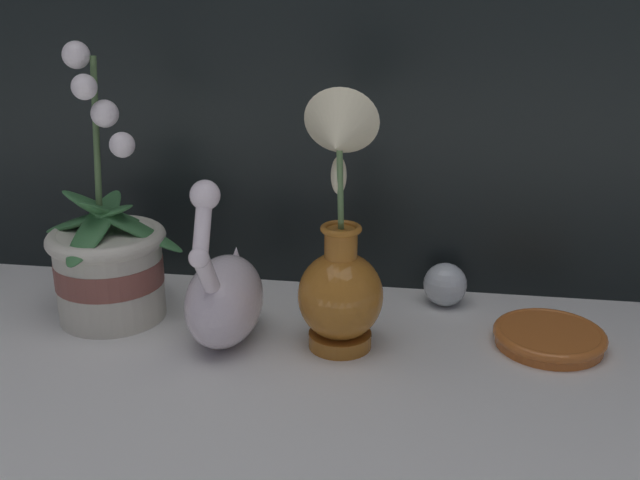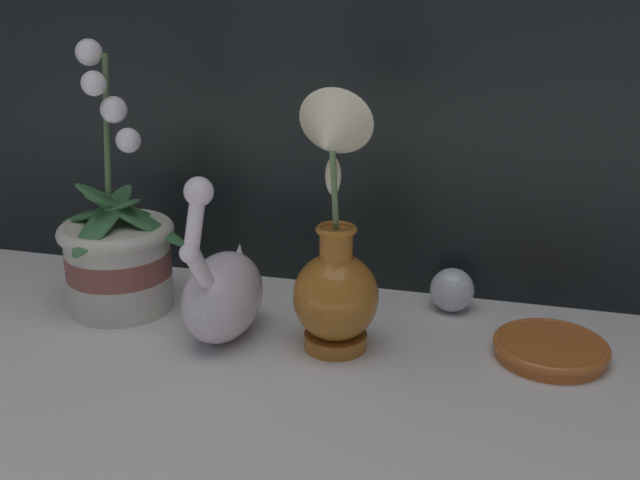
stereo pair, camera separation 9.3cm
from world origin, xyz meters
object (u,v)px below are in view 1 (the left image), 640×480
Objects in this scene: orchid_potted_plant at (109,260)px; swan_figurine at (224,295)px; blue_vase at (340,262)px; amber_dish at (549,337)px; glass_sphere at (445,284)px.

orchid_potted_plant is 1.61× the size of swan_figurine.
amber_dish is (0.25, 0.05, -0.10)m from blue_vase.
amber_dish is at bearing 10.42° from blue_vase.
blue_vase is at bearing -8.29° from orchid_potted_plant.
glass_sphere reaches higher than amber_dish.
blue_vase is at bearing -169.58° from amber_dish.
orchid_potted_plant is at bearing -166.55° from glass_sphere.
amber_dish is (0.56, 0.00, -0.07)m from orchid_potted_plant.
orchid_potted_plant is at bearing 171.71° from blue_vase.
orchid_potted_plant is 0.17m from swan_figurine.
swan_figurine is at bearing -173.35° from amber_dish.
blue_vase is (0.14, -0.00, 0.05)m from swan_figurine.
orchid_potted_plant reaches higher than amber_dish.
amber_dish is (0.40, 0.05, -0.05)m from swan_figurine.
orchid_potted_plant is 5.96× the size of glass_sphere.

